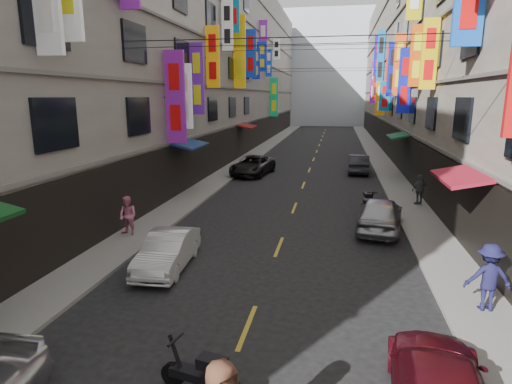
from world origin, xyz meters
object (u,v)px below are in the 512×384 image
at_px(car_left_far, 253,166).
at_px(pedestrian_rfar, 420,190).
at_px(scooter_far_right, 368,202).
at_px(pedestrian_lfar, 128,216).
at_px(pedestrian_rnear, 488,277).
at_px(scooter_crossing, 202,375).
at_px(car_right_far, 359,164).
at_px(car_left_mid, 168,251).
at_px(car_right_mid, 380,214).

relative_size(car_left_far, pedestrian_rfar, 3.15).
relative_size(scooter_far_right, car_left_far, 0.36).
height_order(pedestrian_lfar, pedestrian_rnear, pedestrian_rnear).
bearing_deg(scooter_crossing, pedestrian_lfar, 47.06).
height_order(scooter_crossing, pedestrian_lfar, pedestrian_lfar).
height_order(car_right_far, pedestrian_rfar, pedestrian_rfar).
xyz_separation_m(scooter_far_right, pedestrian_rnear, (2.36, -10.36, 0.59)).
xyz_separation_m(pedestrian_lfar, pedestrian_rfar, (12.63, 7.54, -0.01)).
bearing_deg(scooter_crossing, pedestrian_rfar, -10.09).
bearing_deg(car_left_far, car_left_mid, -80.61).
height_order(car_left_far, pedestrian_rnear, pedestrian_rnear).
height_order(scooter_far_right, car_left_far, car_left_far).
height_order(car_left_mid, car_right_mid, car_right_mid).
relative_size(scooter_crossing, car_left_far, 0.35).
distance_m(car_right_mid, pedestrian_rnear, 7.29).
bearing_deg(car_right_far, car_right_mid, 92.99).
xyz_separation_m(scooter_crossing, pedestrian_rnear, (6.44, 4.49, 0.59)).
xyz_separation_m(scooter_crossing, pedestrian_lfar, (-5.89, 8.58, 0.49)).
relative_size(scooter_far_right, pedestrian_rfar, 1.12).
height_order(car_left_mid, car_right_far, car_right_far).
bearing_deg(pedestrian_rnear, car_right_mid, -77.20).
bearing_deg(car_right_mid, car_left_far, -47.74).
distance_m(car_right_far, pedestrian_lfar, 20.09).
relative_size(scooter_far_right, car_right_far, 0.42).
xyz_separation_m(car_left_far, pedestrian_lfar, (-2.22, -15.11, 0.23)).
xyz_separation_m(scooter_crossing, car_right_far, (4.08, 26.02, 0.25)).
height_order(car_left_mid, pedestrian_rnear, pedestrian_rnear).
bearing_deg(pedestrian_rfar, car_right_far, -101.79).
bearing_deg(car_right_mid, scooter_far_right, -76.69).
height_order(car_left_far, car_right_far, car_left_far).
xyz_separation_m(car_right_mid, car_right_far, (-0.25, 14.56, -0.05)).
relative_size(car_left_far, car_right_far, 1.19).
relative_size(scooter_far_right, pedestrian_rnear, 0.98).
height_order(car_left_mid, pedestrian_rfar, pedestrian_rfar).
bearing_deg(car_left_far, pedestrian_rnear, -54.78).
height_order(scooter_crossing, pedestrian_rnear, pedestrian_rnear).
distance_m(scooter_far_right, car_right_mid, 3.41).
xyz_separation_m(car_left_far, pedestrian_rnear, (10.10, -19.20, 0.33)).
xyz_separation_m(car_right_mid, pedestrian_lfar, (-10.22, -2.88, 0.19)).
distance_m(car_left_mid, pedestrian_rfar, 14.22).
distance_m(car_left_far, pedestrian_lfar, 15.27).
distance_m(car_left_mid, car_right_mid, 9.30).
height_order(car_right_mid, car_right_far, car_right_mid).
bearing_deg(car_right_far, pedestrian_rfar, 107.06).
height_order(car_left_far, car_right_mid, car_right_mid).
relative_size(car_right_far, pedestrian_rfar, 2.64).
xyz_separation_m(pedestrian_lfar, pedestrian_rnear, (12.32, -4.09, 0.10)).
relative_size(car_right_mid, pedestrian_lfar, 2.69).
distance_m(car_left_mid, car_right_far, 21.43).
height_order(car_right_mid, pedestrian_rfar, pedestrian_rfar).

